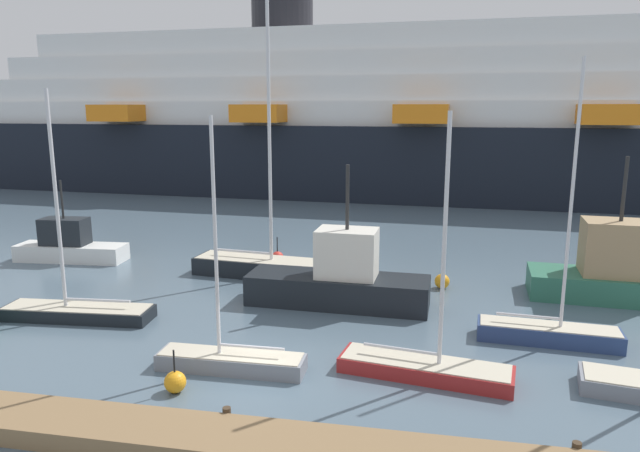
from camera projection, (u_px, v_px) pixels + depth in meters
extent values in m
plane|color=slate|center=(260.00, 378.00, 19.81)|extent=(600.00, 600.00, 0.00)
cube|color=olive|center=(214.00, 441.00, 15.59)|extent=(23.48, 1.90, 0.57)
cylinder|color=#423323|center=(227.00, 419.00, 16.59)|extent=(0.24, 0.24, 0.68)
cube|color=black|center=(78.00, 313.00, 25.31)|extent=(6.65, 2.05, 0.54)
cube|color=beige|center=(77.00, 307.00, 25.25)|extent=(6.38, 1.91, 0.04)
cylinder|color=silver|center=(56.00, 202.00, 24.38)|extent=(0.16, 0.16, 9.28)
cylinder|color=silver|center=(97.00, 300.00, 25.08)|extent=(2.95, 0.33, 0.13)
cube|color=maroon|center=(425.00, 369.00, 19.90)|extent=(6.05, 2.48, 0.52)
cube|color=beige|center=(425.00, 362.00, 19.84)|extent=(5.80, 2.32, 0.04)
cylinder|color=silver|center=(444.00, 243.00, 18.84)|extent=(0.14, 0.14, 8.44)
cylinder|color=silver|center=(401.00, 349.00, 20.06)|extent=(2.63, 0.54, 0.11)
cube|color=black|center=(262.00, 267.00, 31.74)|extent=(7.64, 2.90, 0.94)
cube|color=beige|center=(261.00, 259.00, 31.64)|extent=(7.33, 2.70, 0.04)
cylinder|color=silver|center=(269.00, 132.00, 30.09)|extent=(0.18, 0.18, 13.68)
cylinder|color=silver|center=(243.00, 252.00, 31.89)|extent=(3.35, 0.53, 0.14)
cube|color=navy|center=(548.00, 334.00, 22.76)|extent=(5.45, 1.76, 0.67)
cube|color=beige|center=(549.00, 326.00, 22.69)|extent=(5.23, 1.63, 0.04)
cylinder|color=silver|center=(572.00, 198.00, 21.56)|extent=(0.13, 0.13, 10.17)
cylinder|color=silver|center=(528.00, 316.00, 22.82)|extent=(2.41, 0.30, 0.10)
cube|color=gray|center=(231.00, 362.00, 20.37)|extent=(5.24, 1.23, 0.58)
cube|color=beige|center=(231.00, 354.00, 20.31)|extent=(5.03, 1.13, 0.04)
cylinder|color=silver|center=(215.00, 239.00, 19.56)|extent=(0.13, 0.13, 8.24)
cylinder|color=silver|center=(252.00, 347.00, 20.10)|extent=(2.36, 0.11, 0.10)
cube|color=#2D6B51|center=(624.00, 288.00, 27.74)|extent=(8.85, 3.57, 1.22)
cube|color=#A3845B|center=(618.00, 248.00, 27.47)|extent=(3.35, 2.45, 2.61)
cylinder|color=#262626|center=(624.00, 189.00, 26.90)|extent=(0.17, 0.17, 3.03)
cube|color=white|center=(72.00, 252.00, 34.90)|extent=(6.61, 2.26, 0.99)
cube|color=#1E2328|center=(65.00, 231.00, 34.67)|extent=(2.78, 1.57, 1.59)
cylinder|color=#262626|center=(62.00, 199.00, 34.29)|extent=(0.13, 0.13, 2.28)
cube|color=black|center=(338.00, 290.00, 27.05)|extent=(8.52, 2.84, 1.40)
cube|color=silver|center=(347.00, 253.00, 26.60)|extent=(2.81, 2.00, 2.22)
cylinder|color=#262626|center=(347.00, 197.00, 26.08)|extent=(0.17, 0.17, 2.95)
sphere|color=red|center=(277.00, 258.00, 34.22)|extent=(0.74, 0.74, 0.74)
cylinder|color=black|center=(277.00, 244.00, 34.06)|extent=(0.06, 0.06, 0.87)
sphere|color=orange|center=(175.00, 382.00, 18.76)|extent=(0.71, 0.71, 0.71)
cylinder|color=black|center=(174.00, 361.00, 18.61)|extent=(0.06, 0.06, 0.75)
sphere|color=orange|center=(442.00, 281.00, 29.53)|extent=(0.76, 0.76, 0.76)
cylinder|color=black|center=(443.00, 267.00, 29.37)|extent=(0.06, 0.06, 0.75)
cube|color=black|center=(502.00, 160.00, 60.31)|extent=(133.30, 26.92, 7.28)
cube|color=white|center=(505.00, 113.00, 59.34)|extent=(122.59, 24.02, 2.38)
cube|color=white|center=(507.00, 89.00, 58.86)|extent=(115.23, 22.58, 2.38)
cube|color=white|center=(509.00, 65.00, 58.38)|extent=(107.88, 21.14, 2.38)
cube|color=white|center=(510.00, 40.00, 57.90)|extent=(100.52, 19.70, 2.38)
cube|color=orange|center=(117.00, 113.00, 59.58)|extent=(4.99, 4.00, 1.67)
cube|color=orange|center=(259.00, 113.00, 55.82)|extent=(4.99, 4.00, 1.67)
cube|color=orange|center=(421.00, 114.00, 52.07)|extent=(4.99, 4.00, 1.67)
cube|color=orange|center=(609.00, 114.00, 48.32)|extent=(4.99, 4.00, 1.67)
cylinder|color=black|center=(282.00, 3.00, 62.79)|extent=(6.67, 6.67, 6.62)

